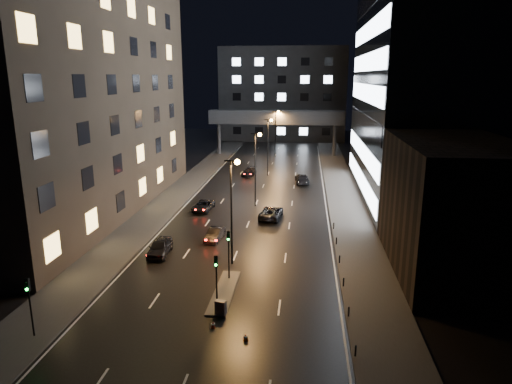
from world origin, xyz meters
TOP-DOWN VIEW (x-y plane):
  - ground at (0.00, 40.00)m, footprint 160.00×160.00m
  - sidewalk_left at (-12.50, 35.00)m, footprint 5.00×110.00m
  - sidewalk_right at (12.50, 35.00)m, footprint 5.00×110.00m
  - building_left at (-22.50, 24.00)m, footprint 15.00×48.00m
  - building_right_low at (20.00, 9.00)m, footprint 10.00×18.00m
  - building_right_glass at (25.00, 36.00)m, footprint 20.00×36.00m
  - building_far at (0.00, 98.00)m, footprint 34.00×14.00m
  - skybridge at (0.00, 70.00)m, footprint 30.00×3.00m
  - median_island at (0.30, 2.00)m, footprint 1.60×8.00m
  - traffic_signal_near at (0.30, 4.49)m, footprint 0.28×0.34m
  - traffic_signal_far at (0.30, -1.01)m, footprint 0.28×0.34m
  - traffic_signal_corner at (-11.50, -6.01)m, footprint 0.28×0.34m
  - bollard_row at (10.20, 6.50)m, footprint 0.12×25.12m
  - streetlight_near at (0.16, 8.00)m, footprint 1.45×0.50m
  - streetlight_mid_a at (0.16, 28.00)m, footprint 1.45×0.50m
  - streetlight_mid_b at (0.16, 48.00)m, footprint 1.45×0.50m
  - streetlight_far at (0.16, 68.00)m, footprint 1.45×0.50m
  - car_away_a at (-7.56, 9.48)m, footprint 2.20×4.85m
  - car_away_b at (-2.92, 14.27)m, footprint 1.79×4.10m
  - car_away_c at (-6.68, 25.17)m, footprint 2.57×4.97m
  - car_away_d at (-3.31, 47.59)m, footprint 2.55×4.96m
  - car_toward_a at (2.60, 22.81)m, footprint 3.04×5.63m
  - car_toward_b at (6.24, 42.58)m, footprint 2.67×5.52m
  - utility_cabinet at (0.70, -1.70)m, footprint 0.87×0.61m
  - cone_a at (3.00, -4.78)m, footprint 0.42×0.42m
  - cone_b at (0.48, -3.47)m, footprint 0.40×0.40m

SIDE VIEW (x-z plane):
  - ground at x=0.00m, z-range 0.00..0.00m
  - sidewalk_left at x=-12.50m, z-range 0.00..0.15m
  - sidewalk_right at x=12.50m, z-range 0.00..0.15m
  - median_island at x=0.30m, z-range 0.00..0.15m
  - cone_a at x=3.00m, z-range 0.00..0.48m
  - cone_b at x=0.48m, z-range 0.00..0.51m
  - bollard_row at x=10.20m, z-range 0.00..0.90m
  - car_away_b at x=-2.92m, z-range 0.00..1.31m
  - car_away_c at x=-6.68m, z-range 0.00..1.34m
  - utility_cabinet at x=0.70m, z-range 0.15..1.21m
  - car_away_d at x=-3.31m, z-range 0.00..1.38m
  - car_toward_a at x=2.60m, z-range 0.00..1.50m
  - car_toward_b at x=6.24m, z-range 0.00..1.55m
  - car_away_a at x=-7.56m, z-range 0.00..1.62m
  - traffic_signal_corner at x=-11.50m, z-range 0.74..5.14m
  - traffic_signal_near at x=0.30m, z-range 0.89..5.29m
  - traffic_signal_far at x=0.30m, z-range 0.89..5.29m
  - building_right_low at x=20.00m, z-range 0.00..12.00m
  - streetlight_near at x=0.16m, z-range 1.42..11.57m
  - streetlight_mid_a at x=0.16m, z-range 1.42..11.57m
  - streetlight_mid_b at x=0.16m, z-range 1.42..11.57m
  - streetlight_far at x=0.16m, z-range 1.42..11.57m
  - skybridge at x=0.00m, z-range 3.34..13.34m
  - building_far at x=0.00m, z-range 0.00..25.00m
  - building_left at x=-22.50m, z-range 0.00..40.00m
  - building_right_glass at x=25.00m, z-range 0.00..45.00m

